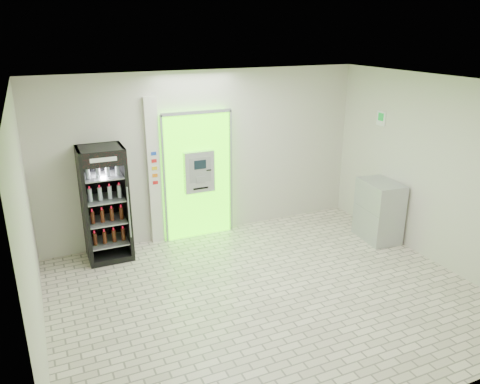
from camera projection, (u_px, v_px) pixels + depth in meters
ground at (268, 295)px, 6.80m from camera, size 6.00×6.00×0.00m
room_shell at (270, 174)px, 6.19m from camera, size 6.00×6.00×6.00m
atm_assembly at (198, 175)px, 8.42m from camera, size 1.30×0.24×2.33m
pillar at (154, 172)px, 8.10m from camera, size 0.22×0.11×2.60m
beverage_cooler at (105, 206)px, 7.65m from camera, size 0.72×0.68×1.91m
steel_cabinet at (379, 211)px, 8.45m from camera, size 0.64×0.87×1.09m
exit_sign at (381, 118)px, 8.45m from camera, size 0.02×0.22×0.26m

